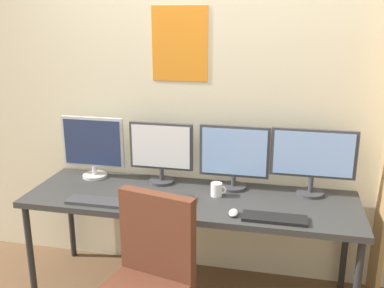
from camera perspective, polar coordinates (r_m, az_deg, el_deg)
The scene contains 11 objects.
wall_back at distance 3.17m, azimuth 1.45°, elevation 5.50°, with size 4.59×0.11×2.60m.
desk at distance 2.96m, azimuth -0.21°, elevation -7.74°, with size 2.19×0.68×0.74m.
monitor_far_left at distance 3.29m, azimuth -12.70°, elevation -0.20°, with size 0.47×0.18×0.45m.
monitor_center_left at distance 3.11m, azimuth -4.01°, elevation -0.82°, with size 0.46×0.18×0.44m.
monitor_center_right at distance 3.01m, azimuth 5.49°, elevation -1.47°, with size 0.48×0.18×0.45m.
monitor_far_right at distance 2.99m, azimuth 15.40°, elevation -1.72°, with size 0.55×0.18×0.45m.
keyboard_left at distance 2.90m, azimuth -12.17°, elevation -7.30°, with size 0.39×0.13×0.02m, color #38383D.
keyboard_right at distance 2.66m, azimuth 10.66°, elevation -9.45°, with size 0.38×0.13×0.02m, color black.
computer_mouse at distance 2.69m, azimuth 5.40°, elevation -8.86°, with size 0.06×0.10×0.03m, color silver.
laptop_closed at distance 2.84m, azimuth -3.26°, elevation -7.42°, with size 0.32×0.22×0.02m, color #2D2D2D.
coffee_mug at distance 2.94m, azimuth 3.24°, elevation -5.91°, with size 0.11×0.08×0.09m.
Camera 1 is at (0.60, -2.03, 1.90)m, focal length 41.13 mm.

